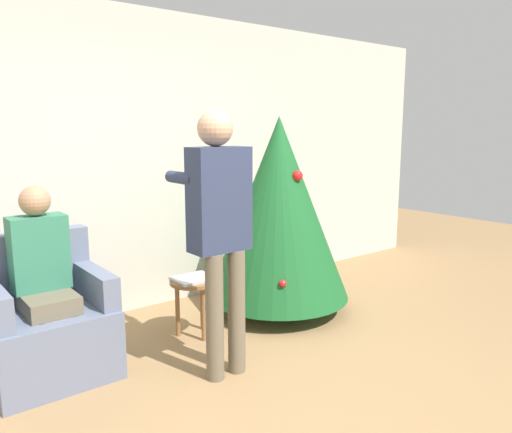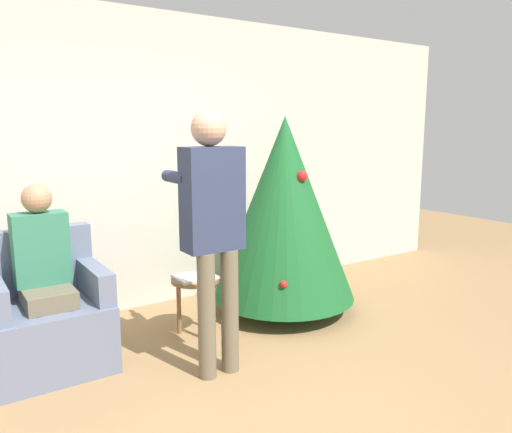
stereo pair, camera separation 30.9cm
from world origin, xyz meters
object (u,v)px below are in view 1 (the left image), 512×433
(christmas_tree, at_px, (279,208))
(person_seated, at_px, (44,273))
(armchair, at_px, (47,326))
(side_stool, at_px, (194,289))
(person_standing, at_px, (220,220))

(christmas_tree, height_order, person_seated, christmas_tree)
(armchair, relative_size, side_stool, 2.02)
(armchair, bearing_deg, christmas_tree, -1.37)
(armchair, distance_m, side_stool, 1.12)
(christmas_tree, relative_size, person_seated, 1.37)
(armchair, xyz_separation_m, person_seated, (-0.00, -0.02, 0.37))
(armchair, height_order, person_seated, person_seated)
(person_seated, relative_size, person_standing, 0.73)
(armchair, bearing_deg, side_stool, -4.15)
(person_standing, xyz_separation_m, side_stool, (0.18, 0.65, -0.68))
(armchair, xyz_separation_m, person_standing, (0.94, -0.73, 0.73))
(armchair, height_order, person_standing, person_standing)
(christmas_tree, height_order, side_stool, christmas_tree)
(side_stool, bearing_deg, person_standing, -105.56)
(person_standing, bearing_deg, person_seated, 143.12)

